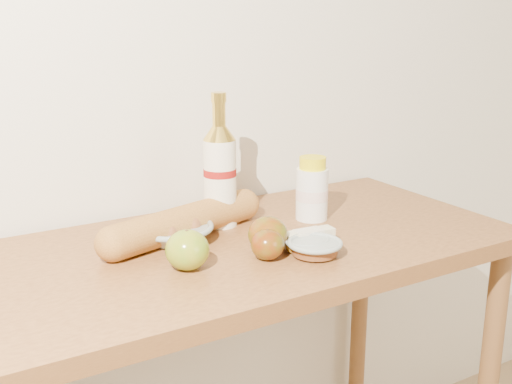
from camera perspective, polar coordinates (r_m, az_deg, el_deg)
back_wall at (r=1.65m, az=-6.59°, el=12.38°), size 3.50×0.02×2.60m
table at (r=1.49m, az=-0.60°, el=-8.79°), size 1.20×0.60×0.90m
bourbon_bottle at (r=1.51m, az=-3.23°, el=1.70°), size 0.08×0.08×0.32m
cream_bottle at (r=1.57m, az=5.00°, el=0.14°), size 0.09×0.09×0.16m
egg_bowl at (r=1.44m, az=-7.39°, el=-3.40°), size 0.22×0.22×0.06m
baguette at (r=1.45m, az=-6.39°, el=-2.68°), size 0.46×0.20×0.08m
apple_yellowgreen at (r=1.28m, az=-6.13°, el=-5.14°), size 0.11×0.11×0.08m
apple_redgreen_front at (r=1.32m, az=1.03°, el=-4.70°), size 0.07×0.07×0.06m
apple_redgreen_right at (r=1.36m, az=1.05°, el=-3.79°), size 0.09×0.09×0.08m
sugar_bowl at (r=1.35m, az=5.24°, el=-4.96°), size 0.12×0.12×0.03m
syrup_bowl at (r=1.38m, az=4.43°, el=-4.56°), size 0.12×0.12×0.03m
butter_stick at (r=1.41m, az=4.69°, el=-4.05°), size 0.12×0.04×0.04m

